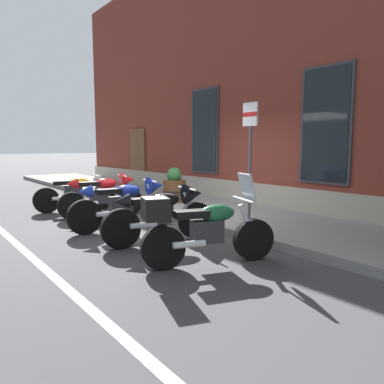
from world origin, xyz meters
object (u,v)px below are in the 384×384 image
motorcycle_red_sport (105,193)px  motorcycle_black_sport (164,212)px  motorcycle_yellow_naked (76,193)px  barrel_planter (174,187)px  parking_sign (250,145)px  motorcycle_green_touring (203,228)px  motorcycle_blue_sport (127,202)px

motorcycle_red_sport → motorcycle_black_sport: 2.80m
motorcycle_yellow_naked → barrel_planter: size_ratio=2.18×
motorcycle_yellow_naked → parking_sign: bearing=23.9°
motorcycle_black_sport → parking_sign: 2.15m
motorcycle_yellow_naked → motorcycle_red_sport: bearing=11.8°
motorcycle_yellow_naked → motorcycle_green_touring: size_ratio=1.05×
motorcycle_yellow_naked → barrel_planter: bearing=65.2°
motorcycle_blue_sport → motorcycle_green_touring: bearing=-4.9°
motorcycle_black_sport → motorcycle_green_touring: (1.36, -0.25, -0.01)m
motorcycle_black_sport → motorcycle_red_sport: bearing=176.3°
motorcycle_yellow_naked → motorcycle_black_sport: motorcycle_black_sport is taller
motorcycle_green_touring → parking_sign: (-1.09, 2.06, 1.15)m
motorcycle_green_touring → barrel_planter: 4.95m
motorcycle_blue_sport → motorcycle_black_sport: (1.31, 0.02, -0.01)m
barrel_planter → motorcycle_black_sport: bearing=-37.6°
motorcycle_blue_sport → barrel_planter: 2.79m
motorcycle_yellow_naked → motorcycle_blue_sport: 2.69m
motorcycle_red_sport → motorcycle_blue_sport: bearing=-7.7°
motorcycle_blue_sport → motorcycle_red_sport: bearing=172.3°
motorcycle_yellow_naked → motorcycle_green_touring: bearing=-1.9°
motorcycle_green_touring → barrel_planter: motorcycle_green_touring is taller
motorcycle_green_touring → parking_sign: bearing=118.0°
motorcycle_red_sport → parking_sign: bearing=28.1°
motorcycle_black_sport → barrel_planter: 3.69m
motorcycle_blue_sport → motorcycle_black_sport: bearing=0.9°
motorcycle_red_sport → motorcycle_blue_sport: motorcycle_red_sport is taller
barrel_planter → motorcycle_red_sport: bearing=-86.5°
motorcycle_yellow_naked → parking_sign: size_ratio=0.85×
motorcycle_black_sport → motorcycle_green_touring: size_ratio=1.08×
motorcycle_red_sport → motorcycle_black_sport: motorcycle_red_sport is taller
motorcycle_red_sport → motorcycle_green_touring: (4.15, -0.43, -0.03)m
motorcycle_yellow_naked → motorcycle_red_sport: 1.23m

